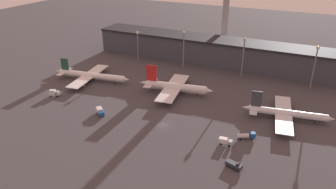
{
  "coord_description": "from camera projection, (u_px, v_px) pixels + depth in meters",
  "views": [
    {
      "loc": [
        56.34,
        -112.52,
        73.91
      ],
      "look_at": [
        -6.51,
        18.51,
        6.0
      ],
      "focal_mm": 35.0,
      "sensor_mm": 36.0,
      "label": 1
    }
  ],
  "objects": [
    {
      "name": "airplane_2",
      "position": [
        286.0,
        113.0,
        149.0
      ],
      "size": [
        40.64,
        38.6,
        12.32
      ],
      "rotation": [
        0.0,
        0.0,
        0.16
      ],
      "color": "silver",
      "rests_on": "ground"
    },
    {
      "name": "ground",
      "position": [
        163.0,
        125.0,
        145.28
      ],
      "size": [
        600.0,
        600.0,
        0.0
      ],
      "primitive_type": "plane",
      "color": "#423F44"
    },
    {
      "name": "lamp_post_3",
      "position": [
        315.0,
        62.0,
        175.29
      ],
      "size": [
        1.8,
        1.8,
        24.38
      ],
      "color": "slate",
      "rests_on": "ground"
    },
    {
      "name": "lamp_post_1",
      "position": [
        184.0,
        45.0,
        205.42
      ],
      "size": [
        1.8,
        1.8,
        24.03
      ],
      "color": "slate",
      "rests_on": "ground"
    },
    {
      "name": "service_vehicle_2",
      "position": [
        100.0,
        111.0,
        153.9
      ],
      "size": [
        6.51,
        6.03,
        2.92
      ],
      "rotation": [
        0.0,
        0.0,
        -0.7
      ],
      "color": "#195199",
      "rests_on": "ground"
    },
    {
      "name": "service_vehicle_4",
      "position": [
        234.0,
        165.0,
        117.29
      ],
      "size": [
        6.54,
        3.99,
        2.9
      ],
      "rotation": [
        0.0,
        0.0,
        -0.3
      ],
      "color": "#282D38",
      "rests_on": "ground"
    },
    {
      "name": "service_vehicle_1",
      "position": [
        225.0,
        141.0,
        130.9
      ],
      "size": [
        5.44,
        2.5,
        2.8
      ],
      "rotation": [
        0.0,
        0.0,
        0.06
      ],
      "color": "#9EA3A8",
      "rests_on": "ground"
    },
    {
      "name": "service_vehicle_3",
      "position": [
        54.0,
        93.0,
        171.85
      ],
      "size": [
        5.2,
        3.91,
        3.62
      ],
      "rotation": [
        0.0,
        0.0,
        0.43
      ],
      "color": "#9EA3A8",
      "rests_on": "ground"
    },
    {
      "name": "terminal_building",
      "position": [
        223.0,
        52.0,
        213.76
      ],
      "size": [
        177.52,
        21.01,
        16.83
      ],
      "color": "#3D424C",
      "rests_on": "ground"
    },
    {
      "name": "lamp_post_0",
      "position": [
        138.0,
        42.0,
        219.46
      ],
      "size": [
        1.8,
        1.8,
        20.15
      ],
      "color": "slate",
      "rests_on": "ground"
    },
    {
      "name": "lamp_post_2",
      "position": [
        244.0,
        52.0,
        190.48
      ],
      "size": [
        1.8,
        1.8,
        24.35
      ],
      "color": "slate",
      "rests_on": "ground"
    },
    {
      "name": "service_vehicle_0",
      "position": [
        246.0,
        136.0,
        134.5
      ],
      "size": [
        7.44,
        5.4,
        2.92
      ],
      "rotation": [
        0.0,
        0.0,
        0.52
      ],
      "color": "#195199",
      "rests_on": "ground"
    },
    {
      "name": "airplane_0",
      "position": [
        91.0,
        76.0,
        191.01
      ],
      "size": [
        47.53,
        38.38,
        11.98
      ],
      "rotation": [
        0.0,
        0.0,
        0.16
      ],
      "color": "white",
      "rests_on": "ground"
    },
    {
      "name": "control_tower",
      "position": [
        226.0,
        12.0,
        228.64
      ],
      "size": [
        9.0,
        9.0,
        51.41
      ],
      "color": "#99999E",
      "rests_on": "ground"
    },
    {
      "name": "airplane_1",
      "position": [
        175.0,
        87.0,
        174.35
      ],
      "size": [
        40.87,
        38.58,
        14.69
      ],
      "rotation": [
        0.0,
        0.0,
        0.16
      ],
      "color": "silver",
      "rests_on": "ground"
    }
  ]
}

